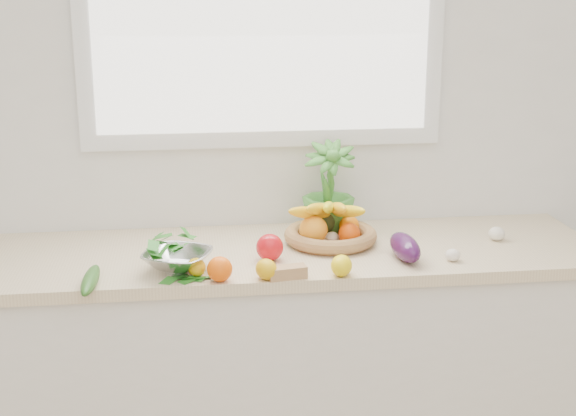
{
  "coord_description": "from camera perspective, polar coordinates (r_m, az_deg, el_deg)",
  "views": [
    {
      "loc": [
        -0.28,
        -0.62,
        1.77
      ],
      "look_at": [
        0.05,
        1.93,
        1.05
      ],
      "focal_mm": 50.0,
      "sensor_mm": 36.0,
      "label": 1
    }
  ],
  "objects": [
    {
      "name": "fruit_basket",
      "position": [
        2.78,
        2.98,
        -1.54
      ],
      "size": [
        0.4,
        0.4,
        0.18
      ],
      "color": "tan",
      "rests_on": "countertop"
    },
    {
      "name": "ginger",
      "position": [
        2.46,
        -0.06,
        -4.6
      ],
      "size": [
        0.12,
        0.07,
        0.04
      ],
      "primitive_type": "cube",
      "rotation": [
        0.0,
        0.0,
        0.16
      ],
      "color": "tan",
      "rests_on": "countertop"
    },
    {
      "name": "countertop",
      "position": [
        2.74,
        -1.09,
        -3.35
      ],
      "size": [
        2.24,
        0.62,
        0.04
      ],
      "primitive_type": "cube",
      "color": "beige",
      "rests_on": "counter_cabinet"
    },
    {
      "name": "garlic_a",
      "position": [
        2.91,
        14.63,
        -1.78
      ],
      "size": [
        0.07,
        0.07,
        0.05
      ],
      "primitive_type": "ellipsoid",
      "rotation": [
        0.0,
        0.0,
        -0.32
      ],
      "color": "white",
      "rests_on": "countertop"
    },
    {
      "name": "radish",
      "position": [
        2.45,
        -4.98,
        -4.84
      ],
      "size": [
        0.04,
        0.04,
        0.03
      ],
      "primitive_type": "sphere",
      "rotation": [
        0.0,
        0.0,
        -0.18
      ],
      "color": "red",
      "rests_on": "countertop"
    },
    {
      "name": "lemon_c",
      "position": [
        2.45,
        -1.56,
        -4.37
      ],
      "size": [
        0.09,
        0.1,
        0.06
      ],
      "primitive_type": "ellipsoid",
      "rotation": [
        0.0,
        0.0,
        0.31
      ],
      "color": "#E0A40C",
      "rests_on": "countertop"
    },
    {
      "name": "counter_cabinet",
      "position": [
        2.92,
        -1.05,
        -11.74
      ],
      "size": [
        2.2,
        0.58,
        0.86
      ],
      "primitive_type": "cube",
      "color": "silver",
      "rests_on": "ground"
    },
    {
      "name": "garlic_c",
      "position": [
        2.67,
        11.64,
        -3.29
      ],
      "size": [
        0.05,
        0.05,
        0.04
      ],
      "primitive_type": "ellipsoid",
      "rotation": [
        0.0,
        0.0,
        0.02
      ],
      "color": "white",
      "rests_on": "countertop"
    },
    {
      "name": "colander_with_spinach",
      "position": [
        2.53,
        -7.87,
        -3.27
      ],
      "size": [
        0.27,
        0.27,
        0.11
      ],
      "color": "silver",
      "rests_on": "countertop"
    },
    {
      "name": "back_wall",
      "position": [
        2.92,
        -1.79,
        7.35
      ],
      "size": [
        4.5,
        0.02,
        2.7
      ],
      "primitive_type": "cube",
      "color": "white",
      "rests_on": "ground"
    },
    {
      "name": "eggplant",
      "position": [
        2.65,
        8.31,
        -2.77
      ],
      "size": [
        0.09,
        0.21,
        0.08
      ],
      "primitive_type": "ellipsoid",
      "rotation": [
        0.0,
        0.0,
        0.07
      ],
      "color": "#37103D",
      "rests_on": "countertop"
    },
    {
      "name": "garlic_b",
      "position": [
        2.79,
        3.15,
        -2.13
      ],
      "size": [
        0.06,
        0.06,
        0.04
      ],
      "primitive_type": "ellipsoid",
      "rotation": [
        0.0,
        0.0,
        -0.18
      ],
      "color": "silver",
      "rests_on": "countertop"
    },
    {
      "name": "apple",
      "position": [
        2.61,
        -1.31,
        -2.81
      ],
      "size": [
        0.09,
        0.09,
        0.09
      ],
      "primitive_type": "sphere",
      "rotation": [
        0.0,
        0.0,
        0.06
      ],
      "color": "red",
      "rests_on": "countertop"
    },
    {
      "name": "cucumber",
      "position": [
        2.46,
        -13.87,
        -4.99
      ],
      "size": [
        0.06,
        0.25,
        0.04
      ],
      "primitive_type": "ellipsoid",
      "rotation": [
        0.0,
        0.0,
        -0.05
      ],
      "color": "#184E17",
      "rests_on": "countertop"
    },
    {
      "name": "lemon_b",
      "position": [
        2.48,
        3.82,
        -4.11
      ],
      "size": [
        0.09,
        0.1,
        0.07
      ],
      "primitive_type": "ellipsoid",
      "rotation": [
        0.0,
        0.0,
        -0.29
      ],
      "color": "yellow",
      "rests_on": "countertop"
    },
    {
      "name": "potted_herb",
      "position": [
        2.87,
        2.9,
        1.4
      ],
      "size": [
        0.21,
        0.21,
        0.34
      ],
      "primitive_type": "imported",
      "rotation": [
        0.0,
        0.0,
        -0.12
      ],
      "color": "#428932",
      "rests_on": "countertop"
    },
    {
      "name": "orange_loose",
      "position": [
        2.44,
        -4.88,
        -4.35
      ],
      "size": [
        0.1,
        0.1,
        0.08
      ],
      "primitive_type": "sphere",
      "rotation": [
        0.0,
        0.0,
        -0.27
      ],
      "color": "#FF5C08",
      "rests_on": "countertop"
    },
    {
      "name": "lemon_a",
      "position": [
        2.5,
        -6.53,
        -4.2
      ],
      "size": [
        0.08,
        0.09,
        0.06
      ],
      "primitive_type": "ellipsoid",
      "rotation": [
        0.0,
        0.0,
        0.34
      ],
      "color": "#D59F0B",
      "rests_on": "countertop"
    }
  ]
}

